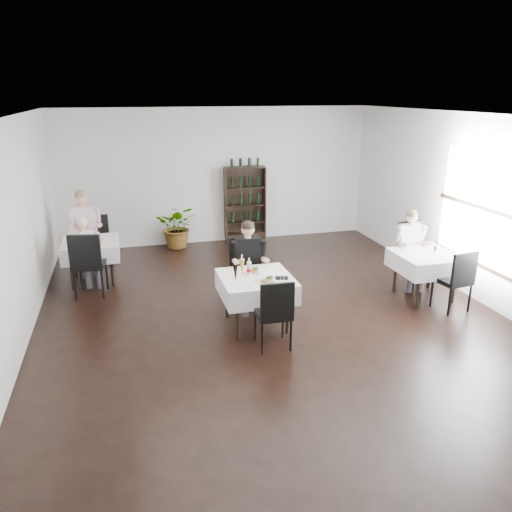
# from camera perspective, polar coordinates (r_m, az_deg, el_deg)

# --- Properties ---
(room_shell) EXTENTS (9.00, 9.00, 9.00)m
(room_shell) POSITION_cam_1_polar(r_m,az_deg,el_deg) (7.07, 2.37, 3.39)
(room_shell) COLOR black
(room_shell) RESTS_ON ground
(window_right) EXTENTS (0.06, 2.30, 1.85)m
(window_right) POSITION_cam_1_polar(r_m,az_deg,el_deg) (8.74, 24.78, 4.61)
(window_right) COLOR white
(window_right) RESTS_ON room_shell
(wine_shelf) EXTENTS (0.90, 0.28, 1.75)m
(wine_shelf) POSITION_cam_1_polar(r_m,az_deg,el_deg) (11.42, -1.26, 5.84)
(wine_shelf) COLOR black
(wine_shelf) RESTS_ON ground
(main_table) EXTENTS (1.03, 1.03, 0.77)m
(main_table) POSITION_cam_1_polar(r_m,az_deg,el_deg) (7.27, 0.02, -3.48)
(main_table) COLOR black
(main_table) RESTS_ON ground
(left_table) EXTENTS (0.98, 0.98, 0.77)m
(left_table) POSITION_cam_1_polar(r_m,az_deg,el_deg) (9.43, -18.32, 0.75)
(left_table) COLOR black
(left_table) RESTS_ON ground
(right_table) EXTENTS (0.98, 0.98, 0.77)m
(right_table) POSITION_cam_1_polar(r_m,az_deg,el_deg) (8.74, 18.84, -0.68)
(right_table) COLOR black
(right_table) RESTS_ON ground
(potted_tree) EXTENTS (1.03, 0.94, 0.97)m
(potted_tree) POSITION_cam_1_polar(r_m,az_deg,el_deg) (11.14, -8.91, 3.37)
(potted_tree) COLOR #20581E
(potted_tree) RESTS_ON ground
(main_chair_far) EXTENTS (0.68, 0.68, 1.12)m
(main_chair_far) POSITION_cam_1_polar(r_m,az_deg,el_deg) (8.04, -0.88, -1.17)
(main_chair_far) COLOR black
(main_chair_far) RESTS_ON ground
(main_chair_near) EXTENTS (0.47, 0.47, 1.00)m
(main_chair_near) POSITION_cam_1_polar(r_m,az_deg,el_deg) (6.64, 2.14, -6.19)
(main_chair_near) COLOR black
(main_chair_near) RESTS_ON ground
(left_chair_far) EXTENTS (0.55, 0.55, 1.08)m
(left_chair_far) POSITION_cam_1_polar(r_m,az_deg,el_deg) (9.99, -17.69, 1.73)
(left_chair_far) COLOR black
(left_chair_far) RESTS_ON ground
(left_chair_near) EXTENTS (0.58, 0.59, 1.13)m
(left_chair_near) POSITION_cam_1_polar(r_m,az_deg,el_deg) (8.74, -18.67, -0.50)
(left_chair_near) COLOR black
(left_chair_near) RESTS_ON ground
(right_chair_far) EXTENTS (0.60, 0.61, 1.15)m
(right_chair_far) POSITION_cam_1_polar(r_m,az_deg,el_deg) (9.24, 17.56, 0.70)
(right_chair_far) COLOR black
(right_chair_far) RESTS_ON ground
(right_chair_near) EXTENTS (0.52, 0.52, 1.01)m
(right_chair_near) POSITION_cam_1_polar(r_m,az_deg,el_deg) (8.36, 21.99, -2.23)
(right_chair_near) COLOR black
(right_chair_near) RESTS_ON ground
(diner_main) EXTENTS (0.56, 0.57, 1.44)m
(diner_main) POSITION_cam_1_polar(r_m,az_deg,el_deg) (7.77, -0.85, -0.35)
(diner_main) COLOR #424149
(diner_main) RESTS_ON ground
(diner_left_far) EXTENTS (0.63, 0.64, 1.60)m
(diner_left_far) POSITION_cam_1_polar(r_m,az_deg,el_deg) (9.88, -19.01, 3.31)
(diner_left_far) COLOR #424149
(diner_left_far) RESTS_ON ground
(diner_left_near) EXTENTS (0.59, 0.63, 1.40)m
(diner_left_near) POSITION_cam_1_polar(r_m,az_deg,el_deg) (8.80, -18.99, 0.76)
(diner_left_near) COLOR #424149
(diner_left_near) RESTS_ON ground
(diner_right_far) EXTENTS (0.54, 0.55, 1.39)m
(diner_right_far) POSITION_cam_1_polar(r_m,az_deg,el_deg) (9.09, 17.28, 1.44)
(diner_right_far) COLOR #424149
(diner_right_far) RESTS_ON ground
(plate_far) EXTENTS (0.30, 0.30, 0.08)m
(plate_far) POSITION_cam_1_polar(r_m,az_deg,el_deg) (7.35, -0.31, -1.81)
(plate_far) COLOR white
(plate_far) RESTS_ON main_table
(plate_near) EXTENTS (0.33, 0.33, 0.09)m
(plate_near) POSITION_cam_1_polar(r_m,az_deg,el_deg) (7.00, 1.33, -2.89)
(plate_near) COLOR white
(plate_near) RESTS_ON main_table
(pilsner_dark) EXTENTS (0.07, 0.07, 0.32)m
(pilsner_dark) POSITION_cam_1_polar(r_m,az_deg,el_deg) (7.00, -2.36, -1.92)
(pilsner_dark) COLOR black
(pilsner_dark) RESTS_ON main_table
(pilsner_lager) EXTENTS (0.08, 0.08, 0.34)m
(pilsner_lager) POSITION_cam_1_polar(r_m,az_deg,el_deg) (7.16, -1.61, -1.37)
(pilsner_lager) COLOR #B37F2E
(pilsner_lager) RESTS_ON main_table
(coke_bottle) EXTENTS (0.07, 0.07, 0.27)m
(coke_bottle) POSITION_cam_1_polar(r_m,az_deg,el_deg) (7.20, -0.80, -1.48)
(coke_bottle) COLOR silver
(coke_bottle) RESTS_ON main_table
(napkin_cutlery) EXTENTS (0.22, 0.20, 0.02)m
(napkin_cutlery) POSITION_cam_1_polar(r_m,az_deg,el_deg) (7.16, 2.95, -2.51)
(napkin_cutlery) COLOR black
(napkin_cutlery) RESTS_ON main_table
(pepper_mill) EXTENTS (0.04, 0.04, 0.10)m
(pepper_mill) POSITION_cam_1_polar(r_m,az_deg,el_deg) (8.87, 19.79, 0.83)
(pepper_mill) COLOR black
(pepper_mill) RESTS_ON right_table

